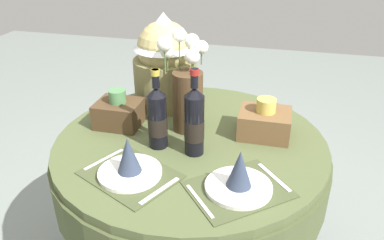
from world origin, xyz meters
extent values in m
cylinder|color=#4C5633|center=(0.00, 0.00, 0.76)|extent=(1.18, 1.18, 0.04)
cylinder|color=#464F2E|center=(0.00, 0.00, 0.64)|extent=(1.20, 1.20, 0.20)
cylinder|color=black|center=(0.00, 0.00, 0.38)|extent=(0.12, 0.12, 0.71)
cube|color=#41492B|center=(-0.15, -0.31, 0.78)|extent=(0.42, 0.38, 0.00)
cylinder|color=white|center=(-0.15, -0.31, 0.79)|extent=(0.24, 0.24, 0.02)
cone|color=#2D384C|center=(-0.15, -0.31, 0.87)|extent=(0.09, 0.09, 0.14)
cube|color=silver|center=(-0.29, -0.24, 0.78)|extent=(0.10, 0.18, 0.00)
cube|color=silver|center=(-0.02, -0.38, 0.78)|extent=(0.10, 0.18, 0.00)
cube|color=#41492B|center=(0.25, -0.30, 0.78)|extent=(0.43, 0.42, 0.00)
cylinder|color=white|center=(0.25, -0.30, 0.79)|extent=(0.24, 0.24, 0.02)
cone|color=#2D384C|center=(0.25, -0.30, 0.87)|extent=(0.09, 0.09, 0.14)
cube|color=silver|center=(0.13, -0.40, 0.78)|extent=(0.13, 0.15, 0.00)
cube|color=silver|center=(0.37, -0.20, 0.78)|extent=(0.13, 0.16, 0.00)
cylinder|color=#47331E|center=(-0.04, 0.09, 0.92)|extent=(0.13, 0.13, 0.27)
sphere|color=white|center=(0.00, 0.21, 1.13)|extent=(0.06, 0.06, 0.06)
cylinder|color=#4C7038|center=(0.00, 0.21, 1.08)|extent=(0.01, 0.01, 0.06)
sphere|color=white|center=(-0.12, 0.09, 1.14)|extent=(0.06, 0.06, 0.06)
cylinder|color=#4C7038|center=(-0.12, 0.09, 1.09)|extent=(0.01, 0.01, 0.07)
sphere|color=white|center=(-0.08, 0.13, 1.20)|extent=(0.06, 0.06, 0.06)
cylinder|color=#4C7038|center=(-0.08, 0.13, 1.12)|extent=(0.01, 0.01, 0.13)
sphere|color=white|center=(-0.02, 0.16, 1.14)|extent=(0.05, 0.05, 0.05)
cylinder|color=#4C7038|center=(-0.02, 0.16, 1.09)|extent=(0.01, 0.01, 0.07)
sphere|color=white|center=(-0.02, 0.10, 1.12)|extent=(0.06, 0.06, 0.06)
cylinder|color=#4C7038|center=(-0.02, 0.10, 1.08)|extent=(0.01, 0.01, 0.05)
sphere|color=white|center=(-0.03, 0.14, 1.18)|extent=(0.06, 0.06, 0.06)
cylinder|color=#4C7038|center=(-0.03, 0.14, 1.10)|extent=(0.01, 0.01, 0.10)
sphere|color=white|center=(-0.13, 0.07, 1.18)|extent=(0.06, 0.06, 0.06)
cylinder|color=#4C7038|center=(-0.13, 0.07, 1.10)|extent=(0.01, 0.01, 0.10)
cylinder|color=black|center=(-0.12, -0.08, 0.89)|extent=(0.08, 0.08, 0.23)
cylinder|color=black|center=(-0.12, -0.08, 0.88)|extent=(0.08, 0.08, 0.08)
cone|color=black|center=(-0.12, -0.08, 1.03)|extent=(0.08, 0.08, 0.04)
cylinder|color=black|center=(-0.12, -0.08, 1.08)|extent=(0.03, 0.03, 0.08)
cylinder|color=#B29933|center=(-0.12, -0.08, 1.11)|extent=(0.03, 0.03, 0.02)
cylinder|color=black|center=(0.04, -0.10, 0.91)|extent=(0.08, 0.08, 0.25)
cylinder|color=black|center=(0.04, -0.10, 0.89)|extent=(0.08, 0.08, 0.09)
cone|color=black|center=(0.04, -0.10, 1.05)|extent=(0.08, 0.08, 0.04)
cylinder|color=black|center=(0.04, -0.10, 1.11)|extent=(0.03, 0.03, 0.08)
cylinder|color=maroon|center=(0.04, -0.10, 1.13)|extent=(0.03, 0.03, 0.02)
cylinder|color=olive|center=(-0.21, 0.32, 0.90)|extent=(0.31, 0.31, 0.24)
sphere|color=tan|center=(-0.21, 0.32, 1.08)|extent=(0.27, 0.27, 0.27)
cone|color=silver|center=(-0.21, 0.32, 1.16)|extent=(0.30, 0.30, 0.17)
cube|color=#47331E|center=(-0.35, 0.05, 0.84)|extent=(0.20, 0.17, 0.11)
cylinder|color=#4C7F4C|center=(-0.35, 0.05, 0.92)|extent=(0.08, 0.08, 0.06)
cube|color=brown|center=(0.31, 0.12, 0.84)|extent=(0.22, 0.19, 0.11)
cylinder|color=gold|center=(0.31, 0.12, 0.92)|extent=(0.08, 0.08, 0.06)
camera|label=1|loc=(0.36, -1.41, 1.64)|focal=36.16mm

